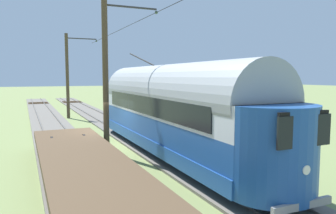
{
  "coord_description": "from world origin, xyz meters",
  "views": [
    {
      "loc": [
        4.04,
        16.37,
        3.75
      ],
      "look_at": [
        -2.75,
        1.3,
        2.17
      ],
      "focal_mm": 34.43,
      "sensor_mm": 36.0,
      "label": 1
    }
  ],
  "objects": [
    {
      "name": "vintage_streetcar",
      "position": [
        -2.23,
        2.72,
        2.25
      ],
      "size": [
        2.65,
        16.06,
        5.02
      ],
      "color": "#1E4C93",
      "rests_on": "ground"
    },
    {
      "name": "catenary_pole_mid_near",
      "position": [
        0.34,
        1.02,
        3.91
      ],
      "size": [
        2.86,
        0.28,
        7.5
      ],
      "color": "#4C3D28",
      "rests_on": "ground"
    },
    {
      "name": "ground_plane",
      "position": [
        0.0,
        0.0,
        0.0
      ],
      "size": [
        220.0,
        220.0,
        0.0
      ],
      "primitive_type": "plane",
      "color": "olive"
    },
    {
      "name": "overhead_wire_run",
      "position": [
        -2.16,
        0.31,
        6.95
      ],
      "size": [
        2.66,
        32.9,
        0.18
      ],
      "color": "black",
      "rests_on": "ground"
    },
    {
      "name": "switch_stand",
      "position": [
        -3.75,
        -9.26,
        0.7
      ],
      "size": [
        0.5,
        0.3,
        1.24
      ],
      "color": "black",
      "rests_on": "ground"
    },
    {
      "name": "track_streetcar_siding",
      "position": [
        -2.23,
        -0.31,
        0.05
      ],
      "size": [
        2.8,
        80.0,
        0.18
      ],
      "color": "#666059",
      "rests_on": "ground"
    },
    {
      "name": "catenary_pole_foreground",
      "position": [
        0.34,
        -13.43,
        3.91
      ],
      "size": [
        2.86,
        0.28,
        7.5
      ],
      "color": "#4C3D28",
      "rests_on": "ground"
    },
    {
      "name": "track_adjacent_siding",
      "position": [
        2.23,
        -0.31,
        0.05
      ],
      "size": [
        2.8,
        80.0,
        0.18
      ],
      "color": "#666059",
      "rests_on": "ground"
    },
    {
      "name": "flatcar_adjacent",
      "position": [
        2.23,
        6.25,
        0.86
      ],
      "size": [
        2.8,
        14.38,
        1.6
      ],
      "color": "brown",
      "rests_on": "ground"
    }
  ]
}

